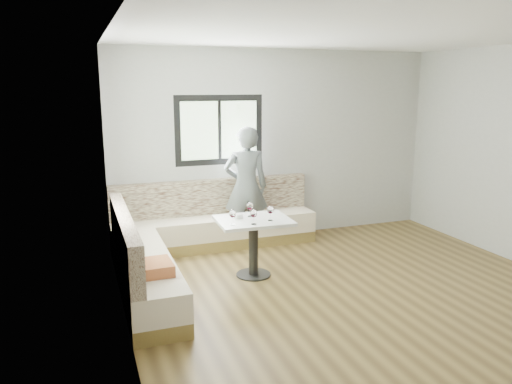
% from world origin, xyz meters
% --- Properties ---
extents(room, '(5.01, 5.01, 2.81)m').
position_xyz_m(room, '(-0.08, 0.08, 1.41)').
color(room, brown).
rests_on(room, ground).
extents(banquette, '(2.90, 2.80, 0.95)m').
position_xyz_m(banquette, '(-1.59, 1.62, 0.33)').
color(banquette, olive).
rests_on(banquette, ground).
extents(table, '(0.89, 0.70, 0.71)m').
position_xyz_m(table, '(-0.91, 1.01, 0.54)').
color(table, black).
rests_on(table, ground).
extents(person, '(0.69, 0.51, 1.73)m').
position_xyz_m(person, '(-0.61, 2.18, 0.86)').
color(person, '#5A6063').
rests_on(person, ground).
extents(olive_ramekin, '(0.11, 0.11, 0.05)m').
position_xyz_m(olive_ramekin, '(-1.07, 1.12, 0.74)').
color(olive_ramekin, white).
rests_on(olive_ramekin, table).
extents(wine_glass_a, '(0.08, 0.08, 0.18)m').
position_xyz_m(wine_glass_a, '(-1.22, 0.86, 0.84)').
color(wine_glass_a, white).
rests_on(wine_glass_a, table).
extents(wine_glass_b, '(0.08, 0.08, 0.18)m').
position_xyz_m(wine_glass_b, '(-0.98, 0.79, 0.84)').
color(wine_glass_b, white).
rests_on(wine_glass_b, table).
extents(wine_glass_c, '(0.08, 0.08, 0.18)m').
position_xyz_m(wine_glass_c, '(-0.75, 0.88, 0.84)').
color(wine_glass_c, white).
rests_on(wine_glass_c, table).
extents(wine_glass_d, '(0.08, 0.08, 0.18)m').
position_xyz_m(wine_glass_d, '(-0.91, 1.13, 0.84)').
color(wine_glass_d, white).
rests_on(wine_glass_d, table).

